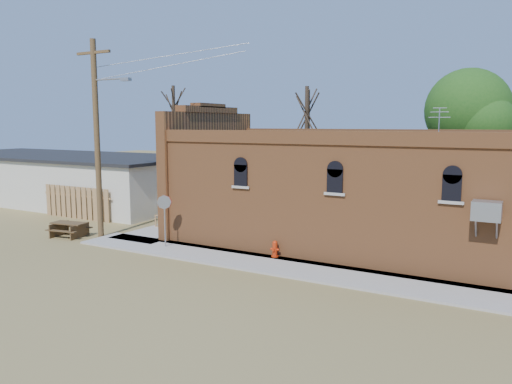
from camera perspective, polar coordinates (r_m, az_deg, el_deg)
The scene contains 14 objects.
ground at distance 18.53m, azimuth -2.21°, elevation -8.68°, with size 120.00×120.00×0.00m, color brown.
sidewalk_south at distance 18.58m, azimuth 3.25°, elevation -8.52°, with size 19.00×2.20×0.08m, color #9E9991.
sidewalk_west at distance 26.79m, azimuth -6.96°, elevation -3.47°, with size 2.60×10.00×0.08m, color #9E9991.
brick_bar at distance 22.19m, azimuth 8.88°, elevation 0.16°, with size 16.40×7.97×6.30m.
storage_building at distance 36.76m, azimuth -21.25°, elevation 1.57°, with size 20.40×8.40×3.17m.
wood_fence at distance 29.45m, azimuth -19.82°, elevation -1.16°, with size 5.20×0.10×1.80m, color olive, non-canonical shape.
utility_pole at distance 23.92m, azimuth -17.65°, elevation 6.28°, with size 3.12×0.26×9.00m.
tree_bare_near at distance 30.71m, azimuth 5.82°, elevation 9.09°, with size 2.80×2.80×7.65m.
tree_bare_far at distance 37.33m, azimuth -9.39°, elevation 9.41°, with size 2.80×2.80×8.16m.
tree_leafy at distance 28.81m, azimuth 23.05°, elevation 8.54°, with size 4.40×4.40×8.15m.
fire_hydrant at distance 19.63m, azimuth 2.17°, elevation -6.52°, with size 0.37×0.34×0.66m.
stop_sign at distance 21.33m, azimuth -10.42°, elevation -1.71°, with size 0.48×0.43×2.21m.
trash_barrel at distance 23.84m, azimuth -9.18°, elevation -3.73°, with size 0.58×0.58×0.90m, color navy.
picnic_table at distance 24.95m, azimuth -20.57°, elevation -3.81°, with size 1.82×1.48×0.68m.
Camera 1 is at (9.35, -15.11, 5.27)m, focal length 35.00 mm.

